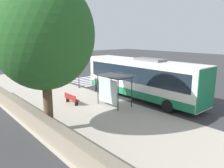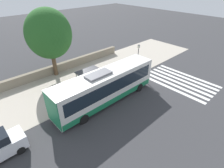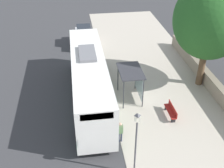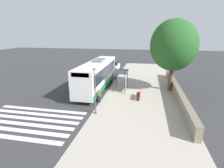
# 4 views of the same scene
# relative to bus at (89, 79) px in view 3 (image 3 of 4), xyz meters

# --- Properties ---
(ground_plane) EXTENTS (120.00, 120.00, 0.00)m
(ground_plane) POSITION_rel_bus_xyz_m (-1.58, 0.71, -1.98)
(ground_plane) COLOR #353538
(ground_plane) RESTS_ON ground
(sidewalk_plaza) EXTENTS (9.00, 44.00, 0.02)m
(sidewalk_plaza) POSITION_rel_bus_xyz_m (-6.08, 0.71, -1.97)
(sidewalk_plaza) COLOR #ADA393
(sidewalk_plaza) RESTS_ON ground
(stone_wall) EXTENTS (0.60, 20.00, 1.22)m
(stone_wall) POSITION_rel_bus_xyz_m (-10.13, 0.71, -1.36)
(stone_wall) COLOR gray
(stone_wall) RESTS_ON ground
(bus) EXTENTS (2.64, 12.38, 3.85)m
(bus) POSITION_rel_bus_xyz_m (0.00, 0.00, 0.00)
(bus) COLOR silver
(bus) RESTS_ON ground
(bus_shelter) EXTENTS (1.78, 2.87, 2.57)m
(bus_shelter) POSITION_rel_bus_xyz_m (-3.33, 0.14, 0.15)
(bus_shelter) COLOR #2D2D33
(bus_shelter) RESTS_ON ground
(pedestrian) EXTENTS (0.34, 0.22, 1.58)m
(pedestrian) POSITION_rel_bus_xyz_m (-1.57, 4.90, -1.06)
(pedestrian) COLOR #2D3347
(pedestrian) RESTS_ON ground
(bench) EXTENTS (0.40, 1.83, 0.88)m
(bench) POSITION_rel_bus_xyz_m (-5.70, 2.84, -1.50)
(bench) COLOR maroon
(bench) RESTS_ON ground
(street_lamp_near) EXTENTS (0.28, 0.28, 4.38)m
(street_lamp_near) POSITION_rel_bus_xyz_m (-1.94, 7.57, 0.61)
(street_lamp_near) COLOR #4C4C51
(street_lamp_near) RESTS_ON ground
(shade_tree) EXTENTS (5.77, 5.77, 9.01)m
(shade_tree) POSITION_rel_bus_xyz_m (-9.56, -1.11, 3.83)
(shade_tree) COLOR brown
(shade_tree) RESTS_ON ground
(parked_car_behind_bus) EXTENTS (1.87, 3.95, 2.11)m
(parked_car_behind_bus) POSITION_rel_bus_xyz_m (-0.23, -10.71, -0.97)
(parked_car_behind_bus) COLOR silver
(parked_car_behind_bus) RESTS_ON ground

